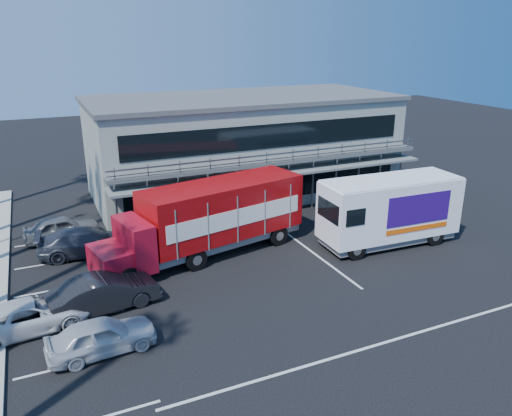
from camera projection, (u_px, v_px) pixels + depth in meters
name	position (u px, v px, depth m)	size (l,w,h in m)	color
ground	(305.00, 279.00, 24.85)	(120.00, 120.00, 0.00)	black
building	(243.00, 145.00, 37.66)	(22.40, 12.00, 7.30)	gray
red_truck	(210.00, 217.00, 27.02)	(12.13, 5.15, 3.98)	maroon
white_van	(389.00, 210.00, 28.43)	(8.15, 3.10, 3.93)	white
parked_car_a	(102.00, 336.00, 18.99)	(1.65, 4.11, 1.40)	silver
parked_car_b	(104.00, 293.00, 21.93)	(1.68, 4.82, 1.59)	black
parked_car_c	(31.00, 315.00, 20.46)	(2.18, 4.72, 1.31)	silver
parked_car_d	(87.00, 242.00, 27.44)	(2.12, 5.23, 1.52)	#313541
parked_car_e	(62.00, 228.00, 29.49)	(1.71, 4.24, 1.44)	slate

